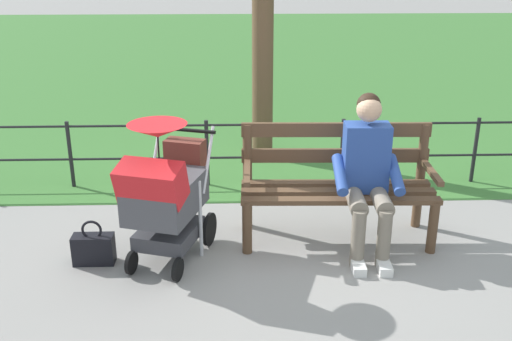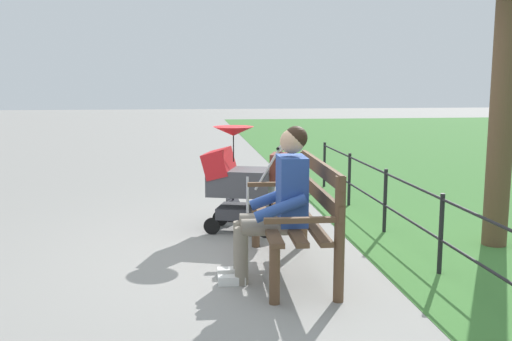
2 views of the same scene
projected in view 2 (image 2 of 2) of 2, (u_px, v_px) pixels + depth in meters
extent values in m
plane|color=gray|center=(278.00, 255.00, 5.45)|extent=(60.00, 60.00, 0.00)
cube|color=brown|center=(308.00, 219.00, 4.97)|extent=(1.60, 0.14, 0.04)
cube|color=brown|center=(287.00, 220.00, 4.95)|extent=(1.60, 0.14, 0.04)
cube|color=brown|center=(266.00, 220.00, 4.93)|extent=(1.60, 0.14, 0.04)
cube|color=brown|center=(319.00, 194.00, 4.94)|extent=(1.60, 0.08, 0.12)
cube|color=brown|center=(320.00, 168.00, 4.91)|extent=(1.60, 0.08, 0.12)
cylinder|color=brown|center=(275.00, 274.00, 4.23)|extent=(0.08, 0.08, 0.45)
cylinder|color=brown|center=(339.00, 240.00, 4.23)|extent=(0.08, 0.08, 0.95)
cube|color=brown|center=(302.00, 220.00, 4.18)|extent=(0.07, 0.56, 0.04)
cylinder|color=brown|center=(256.00, 225.00, 5.70)|extent=(0.08, 0.08, 0.45)
cylinder|color=brown|center=(304.00, 199.00, 5.71)|extent=(0.08, 0.08, 0.95)
cube|color=brown|center=(276.00, 184.00, 5.66)|extent=(0.07, 0.56, 0.04)
cylinder|color=slate|center=(266.00, 227.00, 4.62)|extent=(0.15, 0.40, 0.14)
cylinder|color=slate|center=(264.00, 221.00, 4.82)|extent=(0.15, 0.40, 0.14)
cylinder|color=slate|center=(241.00, 256.00, 4.64)|extent=(0.11, 0.11, 0.47)
cylinder|color=slate|center=(240.00, 249.00, 4.84)|extent=(0.11, 0.11, 0.47)
cube|color=silver|center=(232.00, 280.00, 4.66)|extent=(0.11, 0.22, 0.07)
cube|color=silver|center=(230.00, 272.00, 4.86)|extent=(0.11, 0.22, 0.07)
cube|color=#284793|center=(292.00, 190.00, 4.70)|extent=(0.37, 0.23, 0.56)
cylinder|color=#284793|center=(281.00, 208.00, 4.49)|extent=(0.10, 0.43, 0.23)
cylinder|color=#284793|center=(274.00, 197.00, 4.92)|extent=(0.10, 0.43, 0.23)
sphere|color=tan|center=(292.00, 141.00, 4.64)|extent=(0.20, 0.20, 0.20)
sphere|color=black|center=(296.00, 138.00, 4.63)|extent=(0.19, 0.19, 0.19)
cylinder|color=black|center=(266.00, 225.00, 6.04)|extent=(0.11, 0.28, 0.28)
cylinder|color=black|center=(273.00, 215.00, 6.49)|extent=(0.11, 0.28, 0.28)
cylinder|color=black|center=(212.00, 226.00, 6.19)|extent=(0.08, 0.18, 0.18)
cylinder|color=black|center=(220.00, 218.00, 6.56)|extent=(0.08, 0.18, 0.18)
cube|color=#38383D|center=(243.00, 212.00, 6.30)|extent=(0.56, 0.62, 0.12)
cylinder|color=silver|center=(248.00, 207.00, 6.05)|extent=(0.03, 0.03, 0.65)
cylinder|color=silver|center=(256.00, 198.00, 6.49)|extent=(0.03, 0.03, 0.65)
cube|color=#47474C|center=(241.00, 182.00, 6.26)|extent=(0.64, 0.79, 0.28)
cube|color=red|center=(219.00, 163.00, 6.27)|extent=(0.55, 0.43, 0.33)
cylinder|color=black|center=(281.00, 146.00, 6.12)|extent=(0.51, 0.18, 0.03)
cylinder|color=silver|center=(268.00, 168.00, 5.94)|extent=(0.11, 0.29, 0.49)
cylinder|color=silver|center=(275.00, 162.00, 6.39)|extent=(0.11, 0.29, 0.49)
cone|color=red|center=(233.00, 131.00, 6.19)|extent=(0.55, 0.55, 0.10)
cylinder|color=black|center=(233.00, 148.00, 6.21)|extent=(0.01, 0.01, 0.30)
cube|color=brown|center=(279.00, 166.00, 6.15)|extent=(0.35, 0.25, 0.28)
cube|color=black|center=(233.00, 209.00, 6.89)|extent=(0.32, 0.14, 0.24)
torus|color=black|center=(233.00, 195.00, 6.86)|extent=(0.16, 0.02, 0.16)
cylinder|color=black|center=(441.00, 234.00, 4.87)|extent=(0.04, 0.04, 0.70)
cylinder|color=black|center=(385.00, 201.00, 6.23)|extent=(0.04, 0.04, 0.70)
cylinder|color=black|center=(349.00, 180.00, 7.60)|extent=(0.04, 0.04, 0.70)
cylinder|color=black|center=(324.00, 165.00, 8.96)|extent=(0.04, 0.04, 0.70)
cylinder|color=black|center=(411.00, 185.00, 5.51)|extent=(6.95, 0.02, 0.02)
cylinder|color=black|center=(409.00, 220.00, 5.56)|extent=(6.95, 0.02, 0.02)
cylinder|color=brown|center=(503.00, 106.00, 5.59)|extent=(0.24, 0.24, 2.79)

